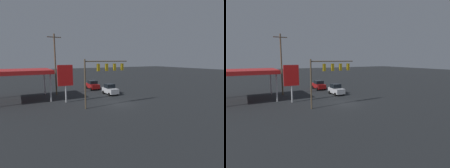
% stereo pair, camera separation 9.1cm
% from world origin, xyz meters
% --- Properties ---
extents(ground_plane, '(200.00, 200.00, 0.00)m').
position_xyz_m(ground_plane, '(0.00, 0.00, 0.00)').
color(ground_plane, black).
extents(traffic_signal_assembly, '(6.52, 0.43, 6.62)m').
position_xyz_m(traffic_signal_assembly, '(2.66, 0.29, 4.98)').
color(traffic_signal_assembly, brown).
rests_on(traffic_signal_assembly, ground).
extents(utility_pole, '(2.40, 0.26, 11.07)m').
position_xyz_m(utility_pole, '(6.86, -10.93, 5.82)').
color(utility_pole, brown).
rests_on(utility_pole, ground).
extents(gas_station_canopy, '(9.81, 7.80, 4.94)m').
position_xyz_m(gas_station_canopy, '(12.93, -9.42, 4.58)').
color(gas_station_canopy, red).
rests_on(gas_station_canopy, ground).
extents(price_sign, '(2.27, 0.27, 5.75)m').
position_xyz_m(price_sign, '(6.70, -4.44, 3.97)').
color(price_sign, '#B7B7BC').
rests_on(price_sign, ground).
extents(sedan_waiting, '(2.17, 4.46, 1.93)m').
position_xyz_m(sedan_waiting, '(-1.40, -13.56, 0.95)').
color(sedan_waiting, maroon).
rests_on(sedan_waiting, ground).
extents(hatchback_crossing, '(1.97, 3.81, 1.97)m').
position_xyz_m(hatchback_crossing, '(-2.13, -6.68, 0.95)').
color(hatchback_crossing, silver).
rests_on(hatchback_crossing, ground).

